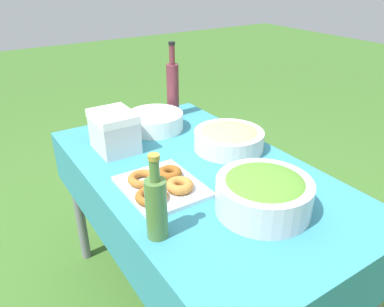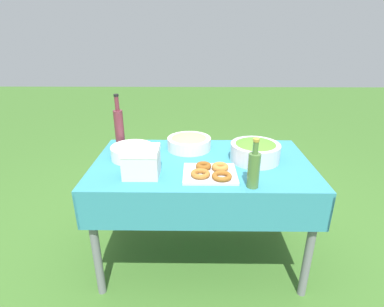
{
  "view_description": "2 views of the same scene",
  "coord_description": "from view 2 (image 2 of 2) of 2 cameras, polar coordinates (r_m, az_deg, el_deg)",
  "views": [
    {
      "loc": [
        -1.08,
        0.74,
        1.51
      ],
      "look_at": [
        0.05,
        -0.0,
        0.82
      ],
      "focal_mm": 35.0,
      "sensor_mm": 36.0,
      "label": 1
    },
    {
      "loc": [
        0.04,
        1.77,
        1.56
      ],
      "look_at": [
        0.06,
        0.07,
        0.85
      ],
      "focal_mm": 28.0,
      "sensor_mm": 36.0,
      "label": 2
    }
  ],
  "objects": [
    {
      "name": "salad_bowl",
      "position": [
        1.97,
        11.94,
        0.63
      ],
      "size": [
        0.32,
        0.32,
        0.13
      ],
      "color": "silver",
      "rests_on": "picnic_table"
    },
    {
      "name": "cooler_box",
      "position": [
        1.75,
        -9.64,
        -1.55
      ],
      "size": [
        0.21,
        0.17,
        0.18
      ],
      "color": "silver",
      "rests_on": "picnic_table"
    },
    {
      "name": "olive_oil_bottle",
      "position": [
        1.62,
        11.68,
        -2.83
      ],
      "size": [
        0.07,
        0.07,
        0.28
      ],
      "color": "#4C7238",
      "rests_on": "picnic_table"
    },
    {
      "name": "wine_bottle",
      "position": [
        2.16,
        -13.69,
        4.79
      ],
      "size": [
        0.06,
        0.06,
        0.39
      ],
      "color": "maroon",
      "rests_on": "picnic_table"
    },
    {
      "name": "ground_plane",
      "position": [
        2.36,
        1.66,
        -18.77
      ],
      "size": [
        14.0,
        14.0,
        0.0
      ],
      "primitive_type": "plane",
      "color": "#3D6B28"
    },
    {
      "name": "plate_stack",
      "position": [
        2.02,
        -11.32,
        0.27
      ],
      "size": [
        0.28,
        0.28,
        0.08
      ],
      "color": "white",
      "rests_on": "picnic_table"
    },
    {
      "name": "donut_platter",
      "position": [
        1.76,
        3.61,
        -3.58
      ],
      "size": [
        0.31,
        0.29,
        0.05
      ],
      "color": "silver",
      "rests_on": "picnic_table"
    },
    {
      "name": "picnic_table",
      "position": [
        1.99,
        1.87,
        -4.27
      ],
      "size": [
        1.39,
        0.81,
        0.77
      ],
      "color": "teal",
      "rests_on": "ground_plane"
    },
    {
      "name": "pasta_bowl",
      "position": [
        2.13,
        -0.56,
        2.22
      ],
      "size": [
        0.31,
        0.31,
        0.1
      ],
      "color": "silver",
      "rests_on": "picnic_table"
    }
  ]
}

